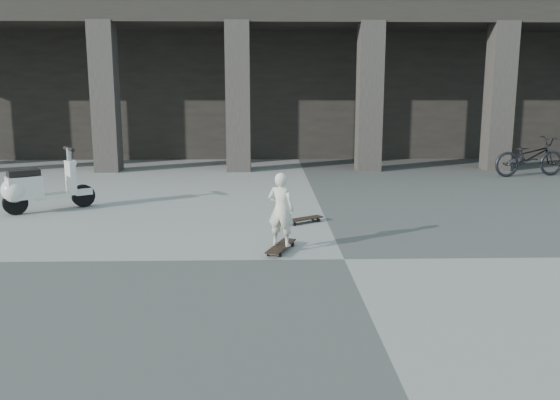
{
  "coord_description": "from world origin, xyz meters",
  "views": [
    {
      "loc": [
        -1.09,
        -7.77,
        2.36
      ],
      "look_at": [
        -0.86,
        0.93,
        0.65
      ],
      "focal_mm": 38.0,
      "sensor_mm": 36.0,
      "label": 1
    }
  ],
  "objects_px": {
    "child": "(281,209)",
    "bicycle": "(530,157)",
    "skateboard_spare": "(304,219)",
    "scooter": "(33,188)",
    "longboard": "(281,247)"
  },
  "relations": [
    {
      "from": "scooter",
      "to": "bicycle",
      "type": "xyz_separation_m",
      "value": [
        11.16,
        4.15,
        0.04
      ]
    },
    {
      "from": "longboard",
      "to": "skateboard_spare",
      "type": "height_order",
      "value": "skateboard_spare"
    },
    {
      "from": "child",
      "to": "bicycle",
      "type": "bearing_deg",
      "value": -111.99
    },
    {
      "from": "bicycle",
      "to": "skateboard_spare",
      "type": "bearing_deg",
      "value": 119.79
    },
    {
      "from": "child",
      "to": "bicycle",
      "type": "distance_m",
      "value": 9.56
    },
    {
      "from": "longboard",
      "to": "skateboard_spare",
      "type": "relative_size",
      "value": 1.2
    },
    {
      "from": "skateboard_spare",
      "to": "scooter",
      "type": "xyz_separation_m",
      "value": [
        -4.97,
        0.99,
        0.4
      ]
    },
    {
      "from": "skateboard_spare",
      "to": "child",
      "type": "relative_size",
      "value": 0.67
    },
    {
      "from": "scooter",
      "to": "skateboard_spare",
      "type": "bearing_deg",
      "value": -45.15
    },
    {
      "from": "longboard",
      "to": "scooter",
      "type": "xyz_separation_m",
      "value": [
        -4.52,
        2.72,
        0.4
      ]
    },
    {
      "from": "skateboard_spare",
      "to": "scooter",
      "type": "relative_size",
      "value": 0.48
    },
    {
      "from": "child",
      "to": "bicycle",
      "type": "relative_size",
      "value": 0.55
    },
    {
      "from": "skateboard_spare",
      "to": "child",
      "type": "height_order",
      "value": "child"
    },
    {
      "from": "scooter",
      "to": "bicycle",
      "type": "height_order",
      "value": "scooter"
    },
    {
      "from": "child",
      "to": "skateboard_spare",
      "type": "bearing_deg",
      "value": -82.33
    }
  ]
}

